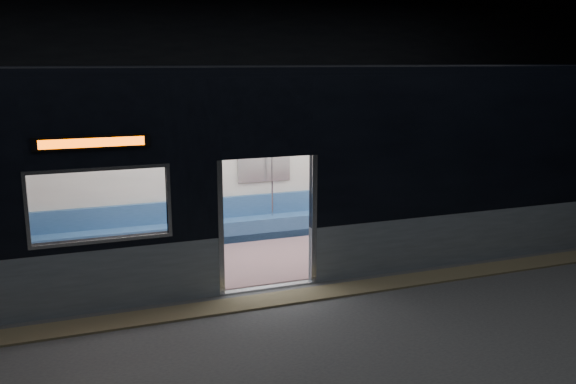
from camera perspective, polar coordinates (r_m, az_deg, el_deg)
station_floor at (r=8.62m, az=0.41°, el=-11.38°), size 24.00×14.00×0.01m
station_envelope at (r=7.90m, az=0.45°, el=13.79°), size 24.00×14.00×5.00m
tactile_strip at (r=9.09m, az=-0.84°, el=-9.96°), size 22.80×0.50×0.03m
metro_car at (r=10.44m, az=-4.53°, el=3.37°), size 18.00×3.04×3.35m
passenger at (r=13.00m, az=10.24°, el=0.25°), size 0.43×0.69×1.35m
handbag at (r=12.84m, az=10.65°, el=-0.47°), size 0.28×0.25×0.13m
transit_map at (r=11.98m, az=-2.27°, el=2.73°), size 0.98×0.03×0.63m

